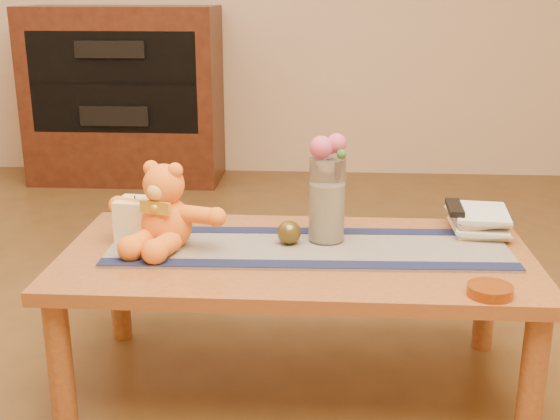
# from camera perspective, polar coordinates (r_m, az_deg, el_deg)

# --- Properties ---
(floor) EXTENTS (5.50, 5.50, 0.00)m
(floor) POSITION_cam_1_polar(r_m,az_deg,el_deg) (2.33, 1.26, -13.75)
(floor) COLOR #503416
(floor) RESTS_ON ground
(coffee_table_top) EXTENTS (1.40, 0.70, 0.04)m
(coffee_table_top) POSITION_cam_1_polar(r_m,az_deg,el_deg) (2.14, 1.34, -3.86)
(coffee_table_top) COLOR brown
(coffee_table_top) RESTS_ON floor
(table_leg_fl) EXTENTS (0.07, 0.07, 0.41)m
(table_leg_fl) POSITION_cam_1_polar(r_m,az_deg,el_deg) (2.10, -17.15, -11.87)
(table_leg_fl) COLOR brown
(table_leg_fl) RESTS_ON floor
(table_leg_fr) EXTENTS (0.07, 0.07, 0.41)m
(table_leg_fr) POSITION_cam_1_polar(r_m,az_deg,el_deg) (2.06, 19.52, -12.85)
(table_leg_fr) COLOR brown
(table_leg_fr) RESTS_ON floor
(table_leg_bl) EXTENTS (0.07, 0.07, 0.41)m
(table_leg_bl) POSITION_cam_1_polar(r_m,az_deg,el_deg) (2.60, -12.75, -5.76)
(table_leg_bl) COLOR brown
(table_leg_bl) RESTS_ON floor
(table_leg_br) EXTENTS (0.07, 0.07, 0.41)m
(table_leg_br) POSITION_cam_1_polar(r_m,az_deg,el_deg) (2.56, 16.15, -6.39)
(table_leg_br) COLOR brown
(table_leg_br) RESTS_ON floor
(persian_runner) EXTENTS (1.21, 0.39, 0.01)m
(persian_runner) POSITION_cam_1_polar(r_m,az_deg,el_deg) (2.16, 2.29, -3.05)
(persian_runner) COLOR #201946
(persian_runner) RESTS_ON coffee_table_top
(runner_border_near) EXTENTS (1.20, 0.10, 0.00)m
(runner_border_near) POSITION_cam_1_polar(r_m,az_deg,el_deg) (2.02, 2.32, -4.35)
(runner_border_near) COLOR #13183A
(runner_border_near) RESTS_ON persian_runner
(runner_border_far) EXTENTS (1.20, 0.10, 0.00)m
(runner_border_far) POSITION_cam_1_polar(r_m,az_deg,el_deg) (2.29, 2.27, -1.67)
(runner_border_far) COLOR #13183A
(runner_border_far) RESTS_ON persian_runner
(teddy_bear) EXTENTS (0.43, 0.39, 0.24)m
(teddy_bear) POSITION_cam_1_polar(r_m,az_deg,el_deg) (2.16, -9.12, 0.29)
(teddy_bear) COLOR orange
(teddy_bear) RESTS_ON persian_runner
(pillar_candle) EXTENTS (0.12, 0.12, 0.13)m
(pillar_candle) POSITION_cam_1_polar(r_m,az_deg,el_deg) (2.24, -11.42, -0.75)
(pillar_candle) COLOR beige
(pillar_candle) RESTS_ON persian_runner
(candle_wick) EXTENTS (0.00, 0.00, 0.01)m
(candle_wick) POSITION_cam_1_polar(r_m,az_deg,el_deg) (2.22, -11.53, 0.99)
(candle_wick) COLOR black
(candle_wick) RESTS_ON pillar_candle
(glass_vase) EXTENTS (0.11, 0.11, 0.26)m
(glass_vase) POSITION_cam_1_polar(r_m,az_deg,el_deg) (2.17, 3.77, 0.81)
(glass_vase) COLOR silver
(glass_vase) RESTS_ON persian_runner
(potpourri_fill) EXTENTS (0.09, 0.09, 0.18)m
(potpourri_fill) POSITION_cam_1_polar(r_m,az_deg,el_deg) (2.18, 3.75, -0.17)
(potpourri_fill) COLOR beige
(potpourri_fill) RESTS_ON glass_vase
(rose_left) EXTENTS (0.07, 0.07, 0.07)m
(rose_left) POSITION_cam_1_polar(r_m,az_deg,el_deg) (2.12, 3.32, 5.02)
(rose_left) COLOR #CD4870
(rose_left) RESTS_ON glass_vase
(rose_right) EXTENTS (0.06, 0.06, 0.06)m
(rose_right) POSITION_cam_1_polar(r_m,az_deg,el_deg) (2.13, 4.54, 5.34)
(rose_right) COLOR #CD4870
(rose_right) RESTS_ON glass_vase
(blue_flower_back) EXTENTS (0.04, 0.04, 0.04)m
(blue_flower_back) POSITION_cam_1_polar(r_m,az_deg,el_deg) (2.17, 4.12, 5.07)
(blue_flower_back) COLOR #5257B2
(blue_flower_back) RESTS_ON glass_vase
(blue_flower_side) EXTENTS (0.04, 0.04, 0.04)m
(blue_flower_side) POSITION_cam_1_polar(r_m,az_deg,el_deg) (2.15, 3.05, 4.80)
(blue_flower_side) COLOR #5257B2
(blue_flower_side) RESTS_ON glass_vase
(leaf_sprig) EXTENTS (0.03, 0.03, 0.03)m
(leaf_sprig) POSITION_cam_1_polar(r_m,az_deg,el_deg) (2.12, 4.94, 4.48)
(leaf_sprig) COLOR #33662D
(leaf_sprig) RESTS_ON glass_vase
(bronze_ball) EXTENTS (0.09, 0.09, 0.07)m
(bronze_ball) POSITION_cam_1_polar(r_m,az_deg,el_deg) (2.17, 0.73, -1.81)
(bronze_ball) COLOR #52441B
(bronze_ball) RESTS_ON persian_runner
(book_bottom) EXTENTS (0.17, 0.22, 0.02)m
(book_bottom) POSITION_cam_1_polar(r_m,az_deg,el_deg) (2.37, 13.63, -1.46)
(book_bottom) COLOR beige
(book_bottom) RESTS_ON coffee_table_top
(book_lower) EXTENTS (0.19, 0.24, 0.02)m
(book_lower) POSITION_cam_1_polar(r_m,az_deg,el_deg) (2.36, 13.80, -1.06)
(book_lower) COLOR beige
(book_lower) RESTS_ON book_bottom
(book_upper) EXTENTS (0.18, 0.23, 0.02)m
(book_upper) POSITION_cam_1_polar(r_m,az_deg,el_deg) (2.36, 13.55, -0.56)
(book_upper) COLOR beige
(book_upper) RESTS_ON book_lower
(book_top) EXTENTS (0.19, 0.24, 0.02)m
(book_top) POSITION_cam_1_polar(r_m,az_deg,el_deg) (2.35, 13.83, -0.17)
(book_top) COLOR beige
(book_top) RESTS_ON book_upper
(tv_remote) EXTENTS (0.05, 0.16, 0.02)m
(tv_remote) POSITION_cam_1_polar(r_m,az_deg,el_deg) (2.34, 13.79, 0.19)
(tv_remote) COLOR black
(tv_remote) RESTS_ON book_top
(amber_dish) EXTENTS (0.14, 0.14, 0.03)m
(amber_dish) POSITION_cam_1_polar(r_m,az_deg,el_deg) (1.91, 16.43, -6.20)
(amber_dish) COLOR #BF5914
(amber_dish) RESTS_ON coffee_table_top
(media_cabinet) EXTENTS (1.20, 0.50, 1.10)m
(media_cabinet) POSITION_cam_1_polar(r_m,az_deg,el_deg) (4.70, -12.30, 8.94)
(media_cabinet) COLOR black
(media_cabinet) RESTS_ON floor
(cabinet_cavity) EXTENTS (1.02, 0.03, 0.61)m
(cabinet_cavity) POSITION_cam_1_polar(r_m,az_deg,el_deg) (4.46, -13.20, 9.88)
(cabinet_cavity) COLOR black
(cabinet_cavity) RESTS_ON media_cabinet
(cabinet_shelf) EXTENTS (1.02, 0.20, 0.02)m
(cabinet_shelf) POSITION_cam_1_polar(r_m,az_deg,el_deg) (4.54, -12.90, 10.03)
(cabinet_shelf) COLOR black
(cabinet_shelf) RESTS_ON media_cabinet
(stereo_upper) EXTENTS (0.42, 0.28, 0.10)m
(stereo_upper) POSITION_cam_1_polar(r_m,az_deg,el_deg) (4.54, -13.00, 12.53)
(stereo_upper) COLOR black
(stereo_upper) RESTS_ON media_cabinet
(stereo_lower) EXTENTS (0.42, 0.28, 0.12)m
(stereo_lower) POSITION_cam_1_polar(r_m,az_deg,el_deg) (4.59, -12.66, 7.61)
(stereo_lower) COLOR black
(stereo_lower) RESTS_ON media_cabinet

